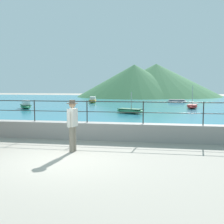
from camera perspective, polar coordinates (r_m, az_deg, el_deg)
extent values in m
plane|color=gray|center=(8.31, -10.86, -10.02)|extent=(120.00, 120.00, 0.00)
cube|color=gray|center=(11.22, -5.27, -3.99)|extent=(20.00, 0.56, 0.70)
cylinder|color=#282623|center=(11.90, -16.09, 0.25)|extent=(0.04, 0.04, 0.90)
cylinder|color=#282623|center=(11.11, -5.31, 0.08)|extent=(0.04, 0.04, 0.90)
cylinder|color=#282623|center=(10.77, 6.62, -0.12)|extent=(0.04, 0.04, 0.90)
cylinder|color=#282623|center=(10.91, 18.78, -0.31)|extent=(0.04, 0.04, 0.90)
cylinder|color=#282623|center=(11.08, -5.33, 2.24)|extent=(18.40, 0.04, 0.04)
cylinder|color=#282623|center=(11.11, -5.31, 0.08)|extent=(18.40, 0.03, 0.03)
cube|color=teal|center=(33.53, 4.47, 1.98)|extent=(64.00, 44.32, 0.06)
cone|color=#33663D|center=(53.43, 9.32, 6.68)|extent=(24.91, 24.91, 6.30)
cone|color=#33663D|center=(50.54, 4.73, 6.61)|extent=(21.42, 21.42, 5.99)
cylinder|color=slate|center=(9.12, -8.57, -5.79)|extent=(0.15, 0.15, 0.86)
cylinder|color=slate|center=(9.28, -8.04, -5.58)|extent=(0.15, 0.15, 0.86)
cube|color=beige|center=(9.09, -8.37, -1.17)|extent=(0.28, 0.39, 0.60)
cylinder|color=beige|center=(8.88, -9.10, -1.60)|extent=(0.09, 0.09, 0.52)
cylinder|color=beige|center=(9.30, -7.67, -1.25)|extent=(0.09, 0.09, 0.52)
sphere|color=tan|center=(9.04, -8.41, 1.54)|extent=(0.22, 0.22, 0.22)
cylinder|color=#4C4238|center=(9.04, -8.42, 1.85)|extent=(0.38, 0.38, 0.02)
cylinder|color=#4C4238|center=(9.04, -8.42, 2.23)|extent=(0.20, 0.20, 0.10)
ellipsoid|color=gold|center=(32.98, -4.15, 2.28)|extent=(1.15, 2.38, 0.36)
cube|color=brown|center=(32.97, -4.15, 2.54)|extent=(0.96, 1.91, 0.06)
cube|color=silver|center=(33.20, -4.10, 2.96)|extent=(0.71, 0.86, 0.40)
ellipsoid|color=#338C59|center=(26.18, -17.82, 1.11)|extent=(2.06, 2.40, 0.36)
cube|color=#1C4D31|center=(26.17, -17.83, 1.44)|extent=(1.69, 1.94, 0.06)
cube|color=silver|center=(25.91, -17.76, 1.91)|extent=(0.98, 1.02, 0.40)
ellipsoid|color=#338C59|center=(20.76, 3.86, 0.22)|extent=(2.47, 1.74, 0.36)
cube|color=#1C4D31|center=(20.74, 3.86, 0.63)|extent=(1.99, 1.43, 0.06)
cylinder|color=#B2A899|center=(20.65, 4.12, 2.46)|extent=(0.06, 0.06, 1.27)
ellipsoid|color=red|center=(26.18, 16.63, 1.14)|extent=(1.45, 2.45, 0.36)
cube|color=maroon|center=(26.17, 16.64, 1.47)|extent=(1.20, 1.97, 0.06)
cylinder|color=#B2A899|center=(26.02, 16.67, 3.46)|extent=(0.06, 0.06, 1.76)
ellipsoid|color=gray|center=(34.47, 13.56, 2.29)|extent=(2.34, 1.01, 0.36)
cube|color=#4D4D51|center=(34.46, 13.57, 2.53)|extent=(1.88, 0.85, 0.06)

